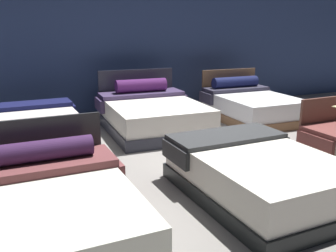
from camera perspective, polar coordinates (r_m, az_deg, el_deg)
The scene contains 7 objects.
ground_plane at distance 5.47m, azimuth 4.52°, elevation -5.07°, with size 18.00×18.00×0.02m, color gray.
showroom_back_wall at distance 8.33m, azimuth -6.67°, elevation 14.15°, with size 18.00×0.06×3.50m, color navy.
bed_0 at distance 3.64m, azimuth -17.71°, elevation -11.96°, with size 1.66×2.02×0.91m.
bed_1 at distance 4.32m, azimuth 13.51°, elevation -7.18°, with size 1.52×2.07×0.56m.
bed_3 at distance 6.40m, azimuth -20.11°, elevation -0.51°, with size 1.63×2.05×0.56m.
bed_4 at distance 6.89m, azimuth -2.45°, elevation 1.85°, with size 1.78×2.21×1.01m.
bed_5 at distance 7.87m, azimuth 12.56°, elevation 3.08°, with size 1.53×2.01×0.94m.
Camera 1 is at (-2.42, -4.53, 1.86)m, focal length 39.85 mm.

